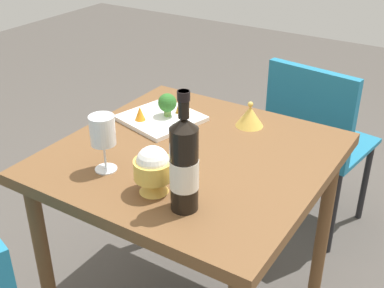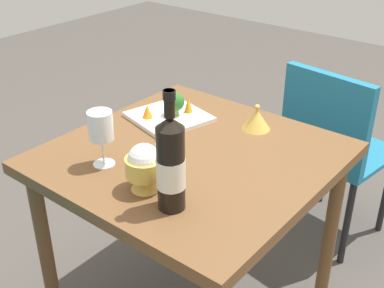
# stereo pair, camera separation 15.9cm
# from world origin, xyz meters

# --- Properties ---
(dining_table) EXTENTS (0.85, 0.85, 0.74)m
(dining_table) POSITION_xyz_m (0.00, 0.00, 0.65)
(dining_table) COLOR brown
(dining_table) RESTS_ON ground_plane
(chair_by_wall) EXTENTS (0.45, 0.45, 0.85)m
(chair_by_wall) POSITION_xyz_m (-0.76, 0.16, 0.53)
(chair_by_wall) COLOR teal
(chair_by_wall) RESTS_ON ground_plane
(wine_bottle) EXTENTS (0.08, 0.08, 0.34)m
(wine_bottle) POSITION_xyz_m (0.27, 0.15, 0.88)
(wine_bottle) COLOR black
(wine_bottle) RESTS_ON dining_table
(wine_glass) EXTENTS (0.08, 0.08, 0.18)m
(wine_glass) POSITION_xyz_m (0.23, -0.16, 0.87)
(wine_glass) COLOR white
(wine_glass) RESTS_ON dining_table
(rice_bowl) EXTENTS (0.11, 0.11, 0.14)m
(rice_bowl) POSITION_xyz_m (0.25, 0.03, 0.82)
(rice_bowl) COLOR gold
(rice_bowl) RESTS_ON dining_table
(rice_bowl_lid) EXTENTS (0.10, 0.10, 0.09)m
(rice_bowl_lid) POSITION_xyz_m (-0.27, 0.07, 0.78)
(rice_bowl_lid) COLOR gold
(rice_bowl_lid) RESTS_ON dining_table
(serving_plate) EXTENTS (0.30, 0.30, 0.02)m
(serving_plate) POSITION_xyz_m (-0.14, -0.22, 0.75)
(serving_plate) COLOR white
(serving_plate) RESTS_ON dining_table
(broccoli_floret) EXTENTS (0.07, 0.07, 0.09)m
(broccoli_floret) POSITION_xyz_m (-0.16, -0.21, 0.81)
(broccoli_floret) COLOR #729E4C
(broccoli_floret) RESTS_ON serving_plate
(carrot_garnish_left) EXTENTS (0.03, 0.03, 0.06)m
(carrot_garnish_left) POSITION_xyz_m (-0.21, -0.18, 0.79)
(carrot_garnish_left) COLOR orange
(carrot_garnish_left) RESTS_ON serving_plate
(carrot_garnish_right) EXTENTS (0.04, 0.04, 0.05)m
(carrot_garnish_right) POSITION_xyz_m (-0.08, -0.27, 0.79)
(carrot_garnish_right) COLOR orange
(carrot_garnish_right) RESTS_ON serving_plate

